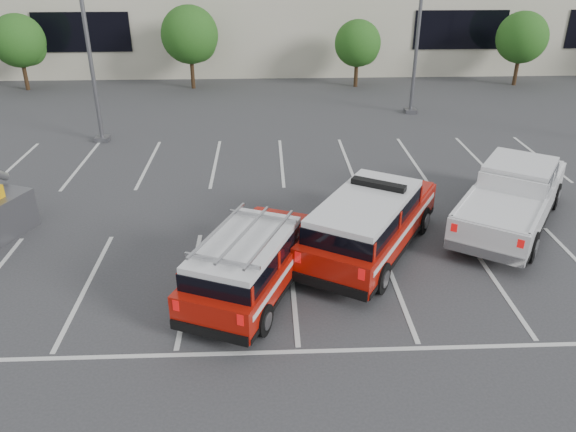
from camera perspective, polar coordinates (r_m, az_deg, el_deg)
name	(u,v)px	position (r m, az deg, el deg)	size (l,w,h in m)	color
ground	(292,281)	(15.00, 0.44, -6.65)	(120.00, 120.00, 0.00)	#363638
stall_markings	(286,209)	(18.94, -0.23, 0.76)	(23.00, 15.00, 0.01)	silver
tree_left	(21,42)	(37.84, -25.53, 15.62)	(3.07, 3.07, 4.42)	#3F2B19
tree_mid_left	(191,37)	(35.27, -9.79, 17.52)	(3.37, 3.37, 4.85)	#3F2B19
tree_mid_right	(359,45)	(35.56, 7.22, 16.87)	(2.77, 2.77, 3.99)	#3F2B19
tree_right	(523,39)	(38.42, 22.75, 16.24)	(3.07, 3.07, 4.42)	#3F2B19
light_pole_left	(85,20)	(25.84, -19.97, 18.17)	(0.90, 0.60, 10.24)	#59595E
light_pole_mid	(420,8)	(29.74, 13.30, 19.85)	(0.90, 0.60, 10.24)	#59595E
fire_chief_suv	(370,227)	(16.07, 8.29, -1.12)	(4.79, 6.09, 2.05)	#A01107
white_pickup	(511,202)	(18.94, 21.73, 1.36)	(5.36, 6.49, 1.95)	silver
ladder_suv	(251,266)	(14.18, -3.75, -5.14)	(3.66, 5.28, 1.94)	#A01107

